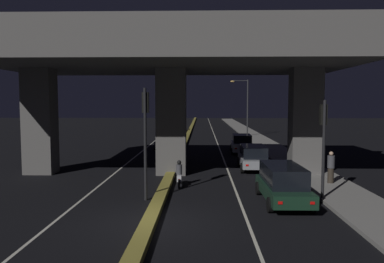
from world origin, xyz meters
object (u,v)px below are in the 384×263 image
(car_white_third, at_px, (242,143))
(pedestrian_on_sidewalk, at_px, (331,167))
(car_dark_green_lead, at_px, (283,183))
(car_taxi_yellow_third_oncoming, at_px, (179,127))
(car_silver_second, at_px, (253,157))
(traffic_light_left_of_median, at_px, (145,124))
(car_dark_green_second_oncoming, at_px, (172,132))
(car_grey_lead_oncoming, at_px, (165,142))
(motorcycle_white_filtering_near, at_px, (179,175))
(motorcycle_black_filtering_mid, at_px, (184,154))
(street_lamp, at_px, (245,103))
(traffic_light_right_of_median, at_px, (323,132))

(car_white_third, xyz_separation_m, pedestrian_on_sidewalk, (3.46, -13.67, 0.17))
(car_dark_green_lead, bearing_deg, car_taxi_yellow_third_oncoming, 9.35)
(car_taxi_yellow_third_oncoming, bearing_deg, car_silver_second, 12.54)
(pedestrian_on_sidewalk, bearing_deg, traffic_light_left_of_median, -161.60)
(car_dark_green_lead, xyz_separation_m, car_silver_second, (-0.19, 8.50, -0.03))
(car_silver_second, height_order, car_taxi_yellow_third_oncoming, car_silver_second)
(car_dark_green_second_oncoming, bearing_deg, traffic_light_left_of_median, 1.23)
(car_grey_lead_oncoming, height_order, pedestrian_on_sidewalk, pedestrian_on_sidewalk)
(car_white_third, distance_m, motorcycle_white_filtering_near, 14.82)
(car_dark_green_second_oncoming, distance_m, motorcycle_black_filtering_mid, 21.36)
(car_grey_lead_oncoming, xyz_separation_m, car_taxi_yellow_third_oncoming, (-0.02, 22.59, 0.10))
(motorcycle_white_filtering_near, bearing_deg, car_silver_second, -45.06)
(motorcycle_white_filtering_near, xyz_separation_m, pedestrian_on_sidewalk, (8.37, 0.30, 0.42))
(car_dark_green_second_oncoming, xyz_separation_m, pedestrian_on_sidewalk, (11.14, -29.06, 0.33))
(car_silver_second, relative_size, car_white_third, 0.90)
(street_lamp, height_order, motorcycle_white_filtering_near, street_lamp)
(car_dark_green_second_oncoming, bearing_deg, car_silver_second, 16.10)
(traffic_light_right_of_median, distance_m, car_grey_lead_oncoming, 21.88)
(car_dark_green_lead, distance_m, motorcycle_black_filtering_mid, 12.57)
(motorcycle_white_filtering_near, bearing_deg, traffic_light_left_of_median, 152.27)
(street_lamp, height_order, motorcycle_black_filtering_mid, street_lamp)
(motorcycle_white_filtering_near, height_order, motorcycle_black_filtering_mid, motorcycle_black_filtering_mid)
(traffic_light_right_of_median, bearing_deg, car_dark_green_lead, -168.62)
(car_dark_green_lead, xyz_separation_m, car_dark_green_second_oncoming, (-7.73, 32.69, -0.23))
(street_lamp, distance_m, car_silver_second, 25.43)
(car_white_third, distance_m, pedestrian_on_sidewalk, 14.10)
(traffic_light_left_of_median, bearing_deg, pedestrian_on_sidewalk, 18.40)
(car_dark_green_lead, height_order, car_silver_second, car_dark_green_lead)
(street_lamp, height_order, car_silver_second, street_lamp)
(car_dark_green_second_oncoming, relative_size, car_taxi_yellow_third_oncoming, 0.93)
(traffic_light_left_of_median, relative_size, pedestrian_on_sidewalk, 3.02)
(traffic_light_left_of_median, xyz_separation_m, motorcycle_black_filtering_mid, (1.27, 11.12, -2.95))
(street_lamp, bearing_deg, motorcycle_white_filtering_near, -103.07)
(car_dark_green_second_oncoming, relative_size, motorcycle_black_filtering_mid, 2.46)
(car_white_third, xyz_separation_m, motorcycle_black_filtering_mid, (-5.03, -5.80, -0.23))
(traffic_light_left_of_median, xyz_separation_m, car_taxi_yellow_third_oncoming, (-1.10, 42.23, -2.79))
(pedestrian_on_sidewalk, bearing_deg, street_lamp, 92.57)
(street_lamp, distance_m, motorcycle_black_filtering_mid, 23.53)
(car_dark_green_lead, height_order, car_taxi_yellow_third_oncoming, car_dark_green_lead)
(car_dark_green_lead, xyz_separation_m, pedestrian_on_sidewalk, (3.41, 3.62, 0.10))
(traffic_light_left_of_median, distance_m, car_white_third, 18.26)
(pedestrian_on_sidewalk, bearing_deg, motorcycle_white_filtering_near, -177.92)
(street_lamp, xyz_separation_m, car_silver_second, (-2.25, -25.06, -3.69))
(traffic_light_left_of_median, height_order, traffic_light_right_of_median, traffic_light_left_of_median)
(car_grey_lead_oncoming, bearing_deg, street_lamp, 143.49)
(car_grey_lead_oncoming, height_order, car_taxi_yellow_third_oncoming, car_taxi_yellow_third_oncoming)
(car_grey_lead_oncoming, bearing_deg, motorcycle_white_filtering_near, 6.91)
(motorcycle_white_filtering_near, bearing_deg, car_taxi_yellow_third_oncoming, 1.18)
(traffic_light_right_of_median, xyz_separation_m, car_taxi_yellow_third_oncoming, (-9.35, 42.22, -2.42))
(car_grey_lead_oncoming, distance_m, motorcycle_black_filtering_mid, 8.84)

